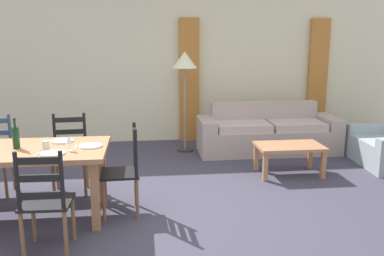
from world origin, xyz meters
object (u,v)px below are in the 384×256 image
at_px(dining_chair_head_east, 125,170).
at_px(coffee_cup_primary, 46,145).
at_px(standing_lamp, 185,66).
at_px(wine_glass_near_right, 69,140).
at_px(wine_bottle, 16,137).
at_px(dining_table, 13,157).
at_px(dining_chair_far_right, 70,154).
at_px(coffee_table, 289,149).
at_px(couch, 267,134).
at_px(dining_chair_near_right, 45,201).

bearing_deg(dining_chair_head_east, coffee_cup_primary, -175.67).
bearing_deg(standing_lamp, wine_glass_near_right, -118.62).
xyz_separation_m(wine_bottle, standing_lamp, (1.98, 2.44, 0.54)).
bearing_deg(dining_chair_head_east, dining_table, -179.64).
relative_size(dining_chair_far_right, coffee_table, 1.07).
relative_size(coffee_cup_primary, coffee_table, 0.10).
distance_m(wine_glass_near_right, couch, 3.72).
bearing_deg(couch, dining_chair_far_right, -152.09).
distance_m(coffee_cup_primary, standing_lamp, 3.08).
distance_m(couch, standing_lamp, 1.76).
height_order(dining_chair_near_right, wine_bottle, wine_bottle).
distance_m(dining_chair_far_right, dining_chair_head_east, 1.00).
xyz_separation_m(dining_chair_near_right, dining_chair_far_right, (-0.04, 1.52, 0.00)).
xyz_separation_m(coffee_cup_primary, couch, (3.02, 2.33, -0.50)).
height_order(coffee_table, standing_lamp, standing_lamp).
xyz_separation_m(dining_chair_head_east, standing_lamp, (0.89, 2.46, 0.93)).
bearing_deg(standing_lamp, coffee_cup_primary, -123.53).
height_order(dining_table, dining_chair_far_right, dining_chair_far_right).
bearing_deg(coffee_cup_primary, wine_glass_near_right, -19.87).
distance_m(dining_chair_far_right, wine_bottle, 0.90).
bearing_deg(coffee_table, couch, 87.78).
bearing_deg(wine_bottle, dining_chair_near_right, -61.56).
height_order(coffee_cup_primary, standing_lamp, standing_lamp).
bearing_deg(coffee_cup_primary, dining_chair_head_east, 4.33).
bearing_deg(coffee_table, dining_chair_far_right, -173.36).
xyz_separation_m(dining_table, standing_lamp, (2.01, 2.46, 0.75)).
height_order(coffee_cup_primary, couch, coffee_cup_primary).
bearing_deg(wine_glass_near_right, coffee_cup_primary, 160.13).
height_order(wine_bottle, coffee_cup_primary, wine_bottle).
distance_m(dining_table, coffee_table, 3.50).
xyz_separation_m(dining_chair_near_right, wine_glass_near_right, (0.12, 0.65, 0.38)).
relative_size(coffee_cup_primary, standing_lamp, 0.05).
xyz_separation_m(dining_chair_near_right, coffee_cup_primary, (-0.13, 0.74, 0.32)).
height_order(dining_chair_far_right, standing_lamp, standing_lamp).
height_order(dining_chair_head_east, standing_lamp, standing_lamp).
xyz_separation_m(dining_table, coffee_cup_primary, (0.35, -0.05, 0.13)).
bearing_deg(dining_table, couch, 34.12).
relative_size(dining_chair_head_east, standing_lamp, 0.59).
distance_m(dining_chair_far_right, coffee_cup_primary, 0.85).
xyz_separation_m(dining_table, couch, (3.36, 2.28, -0.37)).
distance_m(dining_chair_head_east, standing_lamp, 2.77).
distance_m(dining_table, dining_chair_near_right, 0.94).
height_order(wine_glass_near_right, coffee_cup_primary, wine_glass_near_right).
bearing_deg(wine_glass_near_right, wine_bottle, 163.83).
bearing_deg(standing_lamp, couch, -7.78).
height_order(dining_chair_far_right, dining_chair_head_east, same).
bearing_deg(coffee_cup_primary, couch, 37.69).
bearing_deg(coffee_table, coffee_cup_primary, -159.41).
relative_size(dining_chair_head_east, couch, 0.42).
height_order(dining_chair_near_right, couch, dining_chair_near_right).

